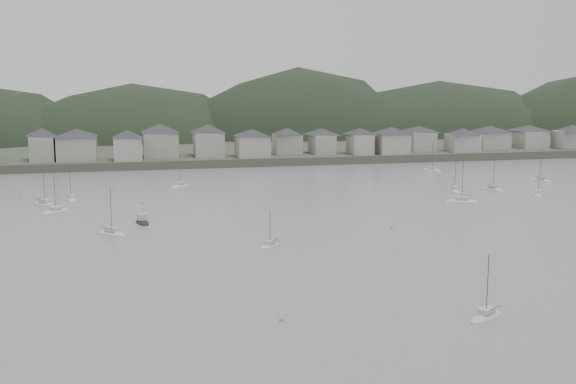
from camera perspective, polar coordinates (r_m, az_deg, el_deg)
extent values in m
plane|color=slate|center=(99.03, 9.92, -10.17)|extent=(900.00, 900.00, 0.00)
cube|color=#383D2D|center=(383.98, -7.39, 4.40)|extent=(900.00, 250.00, 3.00)
ellipsoid|color=black|center=(361.34, -12.12, 2.16)|extent=(132.08, 90.41, 79.74)
ellipsoid|color=black|center=(372.16, 0.78, 2.14)|extent=(133.88, 88.37, 101.41)
ellipsoid|color=black|center=(391.90, 11.72, 2.65)|extent=(165.81, 81.78, 82.55)
cube|color=gray|center=(270.54, -18.86, 3.28)|extent=(8.34, 12.91, 8.59)
pyramid|color=#2B2A30|center=(270.06, -18.92, 4.50)|extent=(15.78, 15.78, 3.01)
cube|color=gray|center=(268.95, -16.39, 3.34)|extent=(13.68, 13.35, 8.36)
pyramid|color=#2B2A30|center=(268.48, -16.45, 4.54)|extent=(20.07, 20.07, 2.93)
cube|color=#999690|center=(263.19, -12.59, 3.34)|extent=(9.78, 10.20, 8.08)
pyramid|color=#2B2A30|center=(262.72, -12.64, 4.52)|extent=(14.83, 14.83, 2.83)
cube|color=gray|center=(273.06, -10.08, 3.73)|extent=(12.59, 13.33, 9.09)
pyramid|color=#2B2A30|center=(272.57, -10.12, 5.01)|extent=(19.24, 19.24, 3.18)
cube|color=#999690|center=(272.99, -6.33, 3.79)|extent=(10.74, 12.17, 8.87)
pyramid|color=#2B2A30|center=(272.51, -6.35, 5.04)|extent=(17.01, 17.01, 3.10)
cube|color=gray|center=(268.84, -2.84, 3.62)|extent=(11.63, 12.09, 7.69)
pyramid|color=#2B2A30|center=(268.39, -2.85, 4.73)|extent=(17.61, 17.61, 2.69)
cube|color=gray|center=(280.34, -0.06, 3.83)|extent=(10.37, 9.35, 7.44)
pyramid|color=#2B2A30|center=(279.93, -0.06, 4.86)|extent=(14.65, 14.65, 2.60)
cube|color=gray|center=(281.32, 2.71, 3.82)|extent=(8.24, 12.20, 7.22)
pyramid|color=#2B2A30|center=(280.91, 2.72, 4.81)|extent=(15.17, 15.17, 2.53)
cube|color=#999690|center=(280.40, 5.74, 3.79)|extent=(8.06, 10.91, 7.46)
pyramid|color=#2B2A30|center=(279.98, 5.75, 4.82)|extent=(14.08, 14.08, 2.61)
cube|color=gray|center=(283.18, 8.20, 3.82)|extent=(11.73, 11.78, 7.66)
pyramid|color=#2B2A30|center=(282.75, 8.23, 4.86)|extent=(17.46, 17.46, 2.68)
cube|color=#999690|center=(298.24, 10.36, 3.99)|extent=(10.19, 13.02, 7.33)
pyramid|color=#2B2A30|center=(297.85, 10.39, 4.94)|extent=(17.23, 17.23, 2.57)
cube|color=#999690|center=(296.54, 13.69, 3.81)|extent=(11.70, 9.81, 6.88)
pyramid|color=#2B2A30|center=(296.17, 13.73, 4.70)|extent=(15.97, 15.97, 2.41)
cube|color=#999690|center=(312.15, 15.74, 3.99)|extent=(12.83, 12.48, 7.00)
pyramid|color=#2B2A30|center=(311.79, 15.78, 4.86)|extent=(18.79, 18.79, 2.45)
cube|color=#999690|center=(321.76, 18.57, 4.00)|extent=(11.07, 13.50, 6.97)
pyramid|color=#2B2A30|center=(321.41, 18.62, 4.83)|extent=(18.25, 18.25, 2.44)
cube|color=#999690|center=(323.62, 21.60, 3.89)|extent=(13.75, 9.12, 7.34)
pyramid|color=#2B2A30|center=(323.26, 21.65, 4.77)|extent=(16.97, 16.97, 2.57)
ellipsoid|color=#BCBCB8|center=(210.97, 19.24, -0.25)|extent=(6.52, 7.75, 1.55)
cube|color=#B3B3AF|center=(210.81, 19.25, 0.04)|extent=(2.96, 3.20, 0.70)
cylinder|color=#3F3F42|center=(210.26, 19.31, 1.10)|extent=(0.12, 0.12, 9.69)
cylinder|color=#3F3F42|center=(211.25, 18.91, 0.23)|extent=(2.11, 2.90, 0.10)
ellipsoid|color=#BCBCB8|center=(183.20, -17.97, -1.54)|extent=(7.69, 6.55, 1.54)
cube|color=#B3B3AF|center=(183.01, -17.98, -1.21)|extent=(3.18, 2.96, 0.70)
cylinder|color=#3F3F42|center=(182.38, -18.04, 0.00)|extent=(0.12, 0.12, 9.65)
cylinder|color=#3F3F42|center=(183.83, -18.32, -1.00)|extent=(2.86, 2.13, 0.10)
ellipsoid|color=#BCBCB8|center=(154.28, -13.80, -3.29)|extent=(7.51, 7.00, 1.56)
cube|color=#B3B3AF|center=(154.05, -13.82, -2.90)|extent=(3.18, 3.08, 0.70)
cylinder|color=#3F3F42|center=(153.30, -13.87, -1.46)|extent=(0.12, 0.12, 9.74)
cylinder|color=#3F3F42|center=(153.06, -14.23, -2.78)|extent=(2.71, 2.38, 0.10)
ellipsoid|color=#BCBCB8|center=(239.77, 19.44, 0.81)|extent=(6.31, 8.36, 1.63)
cube|color=#B3B3AF|center=(239.62, 19.46, 1.08)|extent=(2.97, 3.36, 0.70)
cylinder|color=#3F3F42|center=(239.12, 19.51, 2.05)|extent=(0.12, 0.12, 10.18)
cylinder|color=#3F3F42|center=(238.10, 19.48, 1.16)|extent=(1.91, 3.23, 0.10)
ellipsoid|color=#BCBCB8|center=(199.91, -16.85, -0.62)|extent=(4.58, 8.62, 1.64)
cube|color=#B3B3AF|center=(199.73, -16.87, -0.30)|extent=(2.46, 3.24, 0.70)
cylinder|color=#3F3F42|center=(199.12, -16.92, 0.88)|extent=(0.12, 0.12, 10.28)
cylinder|color=#3F3F42|center=(198.26, -17.01, -0.22)|extent=(1.01, 3.61, 0.10)
ellipsoid|color=#BCBCB8|center=(139.29, -1.43, -4.35)|extent=(5.49, 5.01, 1.13)
cube|color=#B3B3AF|center=(139.09, -1.43, -4.01)|extent=(2.31, 2.22, 0.70)
cylinder|color=#3F3F42|center=(138.48, -1.44, -2.87)|extent=(0.12, 0.12, 7.06)
cylinder|color=#3F3F42|center=(138.50, -1.06, -3.83)|extent=(2.02, 1.71, 0.10)
ellipsoid|color=#BCBCB8|center=(102.95, 15.45, -9.59)|extent=(7.15, 5.29, 1.39)
cube|color=#B3B3AF|center=(102.64, 15.47, -9.06)|extent=(2.86, 2.51, 0.70)
cylinder|color=#3F3F42|center=(101.63, 15.56, -7.19)|extent=(0.12, 0.12, 8.67)
cylinder|color=#3F3F42|center=(102.49, 16.19, -8.80)|extent=(2.78, 1.59, 0.10)
ellipsoid|color=#BCBCB8|center=(193.39, 13.63, -0.80)|extent=(9.40, 5.68, 1.79)
cube|color=#B3B3AF|center=(193.19, 13.64, -0.45)|extent=(3.61, 2.90, 0.70)
cylinder|color=#3F3F42|center=(192.51, 13.69, 0.88)|extent=(0.12, 0.12, 11.19)
cylinder|color=#3F3F42|center=(194.25, 13.98, -0.25)|extent=(3.83, 1.43, 0.10)
ellipsoid|color=#BCBCB8|center=(216.82, 15.97, 0.15)|extent=(5.54, 8.73, 1.67)
cube|color=#B3B3AF|center=(216.65, 15.98, 0.45)|extent=(2.77, 3.39, 0.70)
cylinder|color=#3F3F42|center=(216.08, 16.03, 1.56)|extent=(0.12, 0.12, 10.42)
cylinder|color=#3F3F42|center=(215.10, 16.04, 0.53)|extent=(1.47, 3.52, 0.10)
ellipsoid|color=#BCBCB8|center=(194.19, -18.75, -0.99)|extent=(7.61, 7.83, 1.65)
cube|color=#B3B3AF|center=(194.01, -18.76, -0.66)|extent=(3.31, 3.35, 0.70)
cylinder|color=#3F3F42|center=(193.38, -18.83, 0.56)|extent=(0.12, 0.12, 10.34)
cylinder|color=#3F3F42|center=(192.97, -19.10, -0.57)|extent=(2.63, 2.77, 0.10)
ellipsoid|color=#BCBCB8|center=(217.31, -8.56, 0.42)|extent=(7.20, 7.48, 1.57)
cube|color=#B3B3AF|center=(217.15, -8.57, 0.71)|extent=(3.14, 3.20, 0.70)
cylinder|color=#3F3F42|center=(216.61, -8.60, 1.75)|extent=(0.12, 0.12, 9.84)
cylinder|color=#3F3F42|center=(218.03, -8.85, 0.88)|extent=(2.48, 2.66, 0.10)
ellipsoid|color=#BCBCB8|center=(256.78, 11.38, 1.67)|extent=(6.09, 7.79, 1.53)
cube|color=#B3B3AF|center=(256.65, 11.38, 1.91)|extent=(2.83, 3.16, 0.70)
cylinder|color=#3F3F42|center=(256.21, 11.41, 2.76)|extent=(0.12, 0.12, 9.55)
cylinder|color=#3F3F42|center=(257.94, 11.43, 2.07)|extent=(1.89, 2.98, 0.10)
ellipsoid|color=#BCBCB8|center=(212.03, 13.10, 0.07)|extent=(4.06, 7.90, 1.51)
cube|color=#B3B3AF|center=(211.88, 13.11, 0.35)|extent=(2.21, 2.95, 0.70)
cylinder|color=#3F3F42|center=(211.34, 13.15, 1.38)|extent=(0.12, 0.12, 9.43)
cylinder|color=#3F3F42|center=(212.84, 12.89, 0.55)|extent=(0.86, 3.33, 0.10)
ellipsoid|color=black|center=(164.88, -11.48, -2.42)|extent=(3.85, 7.46, 1.56)
cube|color=#B3B3AF|center=(164.61, -11.49, -1.93)|extent=(2.35, 2.47, 1.40)
cylinder|color=#3F3F42|center=(164.44, -11.50, -1.62)|extent=(0.10, 0.10, 1.20)
sphere|color=#BF893F|center=(158.14, 8.19, -2.78)|extent=(0.70, 0.70, 0.70)
sphere|color=#BF893F|center=(235.47, 12.97, 0.98)|extent=(0.70, 0.70, 0.70)
sphere|color=#BF893F|center=(98.30, -0.49, -10.09)|extent=(0.70, 0.70, 0.70)
sphere|color=#BF893F|center=(208.01, -20.53, -0.42)|extent=(0.70, 0.70, 0.70)
sphere|color=#BF893F|center=(190.65, -11.53, -0.84)|extent=(0.70, 0.70, 0.70)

